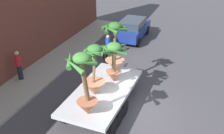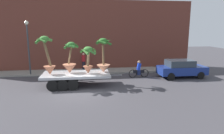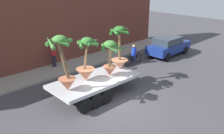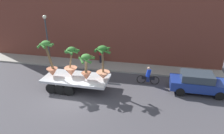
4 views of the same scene
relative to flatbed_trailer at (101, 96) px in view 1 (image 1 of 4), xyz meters
name	(u,v)px [view 1 (image 1 of 4)]	position (x,y,z in m)	size (l,w,h in m)	color
ground_plane	(131,112)	(0.35, -1.40, -0.75)	(60.00, 60.00, 0.00)	#423F44
sidewalk	(25,86)	(0.35, 4.70, -0.68)	(24.00, 2.20, 0.15)	gray
flatbed_trailer	(101,96)	(0.00, 0.00, 0.00)	(6.06, 2.48, 0.98)	#B7BABF
potted_palm_rear	(115,50)	(2.35, 0.20, 1.34)	(1.31, 1.42, 2.63)	tan
potted_palm_middle	(114,61)	(1.18, -0.22, 1.34)	(1.27, 1.30, 2.04)	#B26647
potted_palm_front	(94,75)	(-0.19, 0.20, 1.19)	(1.27, 1.22, 2.37)	#C17251
potted_palm_extra	(85,88)	(-1.77, -0.14, 1.55)	(1.30, 1.28, 2.84)	#B26647
cyclist	(108,47)	(5.68, 1.95, -0.08)	(1.84, 0.36, 1.54)	black
parked_car	(133,28)	(9.40, 1.36, 0.07)	(4.17, 1.85, 1.58)	navy
pedestrian_near_gate	(19,65)	(0.80, 5.27, 0.29)	(0.36, 0.36, 1.71)	black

